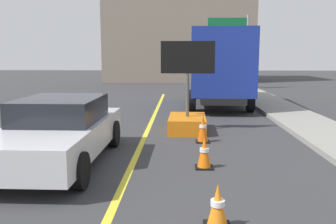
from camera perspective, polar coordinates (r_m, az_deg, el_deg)
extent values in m
cube|color=orange|center=(11.15, 3.01, -1.82)|extent=(1.14, 1.83, 0.45)
cylinder|color=#4C4C4C|center=(11.02, 3.05, 2.65)|extent=(0.10, 0.10, 1.30)
cube|color=black|center=(10.96, 3.10, 8.51)|extent=(1.60, 0.12, 0.95)
sphere|color=yellow|center=(11.02, 5.99, 8.48)|extent=(0.09, 0.09, 0.09)
sphere|color=yellow|center=(11.01, 4.41, 8.50)|extent=(0.09, 0.09, 0.09)
sphere|color=yellow|center=(11.01, 2.84, 8.51)|extent=(0.09, 0.09, 0.09)
sphere|color=yellow|center=(11.02, 1.26, 8.52)|extent=(0.09, 0.09, 0.09)
sphere|color=yellow|center=(11.03, 0.37, 9.46)|extent=(0.09, 0.09, 0.09)
sphere|color=yellow|center=(11.03, 0.37, 7.59)|extent=(0.09, 0.09, 0.09)
cube|color=black|center=(17.29, 7.83, 3.05)|extent=(2.03, 7.46, 0.25)
cube|color=silver|center=(19.87, 7.46, 6.89)|extent=(2.53, 2.18, 1.90)
cube|color=navy|center=(16.08, 8.17, 7.77)|extent=(2.65, 5.13, 2.63)
cylinder|color=black|center=(19.77, 4.02, 3.45)|extent=(0.32, 0.91, 0.90)
cylinder|color=black|center=(19.89, 10.78, 3.35)|extent=(0.32, 0.91, 0.90)
cylinder|color=black|center=(15.07, 3.85, 1.80)|extent=(0.32, 0.91, 0.90)
cylinder|color=black|center=(15.22, 12.70, 1.68)|extent=(0.32, 0.91, 0.90)
cube|color=silver|center=(8.07, -16.69, -3.70)|extent=(1.88, 4.57, 0.60)
cube|color=black|center=(8.19, -16.33, 0.40)|extent=(1.63, 2.06, 0.50)
cylinder|color=black|center=(6.49, -13.60, -8.88)|extent=(0.23, 0.66, 0.66)
cylinder|color=black|center=(9.31, -8.47, -3.36)|extent=(0.23, 0.66, 0.66)
cylinder|color=black|center=(9.80, -18.58, -3.12)|extent=(0.23, 0.66, 0.66)
cylinder|color=gray|center=(25.78, 12.22, 9.07)|extent=(0.18, 0.18, 5.00)
cube|color=#0F6033|center=(25.62, 9.19, 12.85)|extent=(2.60, 0.11, 1.30)
cube|color=white|center=(25.65, 9.18, 12.85)|extent=(1.82, 0.05, 0.18)
cube|color=gray|center=(35.09, 1.69, 13.53)|extent=(13.00, 7.96, 10.38)
cone|color=orange|center=(5.03, 7.74, -14.15)|extent=(0.28, 0.28, 0.58)
cylinder|color=white|center=(5.02, 7.75, -13.85)|extent=(0.19, 0.19, 0.08)
cube|color=black|center=(7.60, 5.64, -8.55)|extent=(0.36, 0.36, 0.03)
cone|color=orange|center=(7.51, 5.68, -6.13)|extent=(0.28, 0.28, 0.63)
cylinder|color=white|center=(7.50, 5.68, -5.89)|extent=(0.19, 0.19, 0.08)
cube|color=black|center=(9.79, 5.43, -4.60)|extent=(0.36, 0.36, 0.03)
cone|color=#EA5B0C|center=(9.71, 5.46, -2.44)|extent=(0.28, 0.28, 0.72)
cylinder|color=white|center=(9.70, 5.46, -2.23)|extent=(0.19, 0.19, 0.08)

